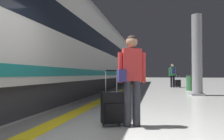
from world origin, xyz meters
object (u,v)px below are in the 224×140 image
high_speed_train (80,46)px  traveller_foreground (131,73)px  suitcase_near (178,83)px  platform_pillar (197,56)px  rolling_suitcase_foreground (112,107)px  waste_bin (190,83)px  passenger_near (173,73)px

high_speed_train → traveller_foreground: size_ratio=19.88×
suitcase_near → platform_pillar: (0.27, -5.20, 1.42)m
high_speed_train → traveller_foreground: high_speed_train is taller
rolling_suitcase_foreground → waste_bin: 9.06m
suitcase_near → high_speed_train: bearing=-142.9°
high_speed_train → platform_pillar: bearing=-9.3°
passenger_near → waste_bin: 2.88m
high_speed_train → platform_pillar: (5.87, -0.97, -0.78)m
suitcase_near → waste_bin: suitcase_near is taller
waste_bin → suitcase_near: bearing=100.0°
rolling_suitcase_foreground → platform_pillar: platform_pillar is taller
rolling_suitcase_foreground → high_speed_train: bearing=115.5°
waste_bin → platform_pillar: bearing=-93.4°
passenger_near → suitcase_near: size_ratio=1.82×
high_speed_train → rolling_suitcase_foreground: bearing=-64.5°
traveller_foreground → waste_bin: traveller_foreground is taller
traveller_foreground → platform_pillar: (2.26, 5.84, 0.78)m
rolling_suitcase_foreground → passenger_near: 11.56m
suitcase_near → platform_pillar: size_ratio=0.26×
suitcase_near → platform_pillar: bearing=-87.0°
suitcase_near → platform_pillar: 5.39m
traveller_foreground → suitcase_near: size_ratio=1.73×
rolling_suitcase_foreground → suitcase_near: rolling_suitcase_foreground is taller
platform_pillar → waste_bin: 3.02m
high_speed_train → platform_pillar: high_speed_train is taller
suitcase_near → rolling_suitcase_foreground: bearing=-101.8°
platform_pillar → waste_bin: platform_pillar is taller
platform_pillar → high_speed_train: bearing=170.7°
waste_bin → traveller_foreground: bearing=-105.8°
suitcase_near → waste_bin: bearing=-80.0°
platform_pillar → rolling_suitcase_foreground: bearing=-113.7°
platform_pillar → waste_bin: size_ratio=3.96×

